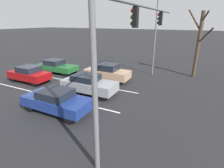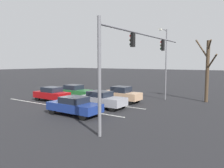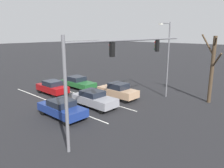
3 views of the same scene
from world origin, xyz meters
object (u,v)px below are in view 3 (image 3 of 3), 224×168
at_px(car_gray_midlane_front, 94,99).
at_px(car_maroon_midlane_second, 52,87).
at_px(street_lamp_left_shoulder, 167,55).
at_px(car_darkgreen_leftlane_second, 78,82).
at_px(traffic_signal_gantry, 114,60).
at_px(bare_tree_near, 212,67).
at_px(car_tan_leftlane_front, 118,91).
at_px(car_navy_rightlane_front, 62,108).

height_order(car_gray_midlane_front, car_maroon_midlane_second, car_maroon_midlane_second).
bearing_deg(street_lamp_left_shoulder, car_darkgreen_leftlane_second, -69.27).
bearing_deg(traffic_signal_gantry, bare_tree_near, 166.19).
xyz_separation_m(car_tan_leftlane_front, bare_tree_near, (-5.11, 7.49, 2.71)).
height_order(car_tan_leftlane_front, bare_tree_near, bare_tree_near).
distance_m(car_navy_rightlane_front, bare_tree_near, 14.49).
relative_size(car_darkgreen_leftlane_second, bare_tree_near, 0.71).
bearing_deg(car_navy_rightlane_front, traffic_signal_gantry, 103.15).
relative_size(car_gray_midlane_front, car_tan_leftlane_front, 1.02).
distance_m(car_darkgreen_leftlane_second, street_lamp_left_shoulder, 11.29).
bearing_deg(car_navy_rightlane_front, bare_tree_near, 148.50).
xyz_separation_m(car_tan_leftlane_front, traffic_signal_gantry, (5.91, 4.79, 4.16)).
bearing_deg(car_maroon_midlane_second, car_darkgreen_leftlane_second, -179.80).
bearing_deg(car_tan_leftlane_front, car_darkgreen_leftlane_second, -89.31).
distance_m(car_tan_leftlane_front, traffic_signal_gantry, 8.67).
bearing_deg(bare_tree_near, car_darkgreen_leftlane_second, -69.66).
xyz_separation_m(car_gray_midlane_front, street_lamp_left_shoulder, (-7.20, 3.28, 3.74)).
relative_size(car_navy_rightlane_front, car_gray_midlane_front, 1.01).
xyz_separation_m(car_navy_rightlane_front, traffic_signal_gantry, (-1.10, 4.72, 4.22)).
xyz_separation_m(car_navy_rightlane_front, car_tan_leftlane_front, (-7.01, -0.07, 0.06)).
relative_size(car_tan_leftlane_front, car_maroon_midlane_second, 1.07).
distance_m(car_tan_leftlane_front, bare_tree_near, 9.47).
distance_m(car_tan_leftlane_front, car_maroon_midlane_second, 7.49).
relative_size(car_darkgreen_leftlane_second, street_lamp_left_shoulder, 0.60).
bearing_deg(car_gray_midlane_front, car_maroon_midlane_second, -88.17).
bearing_deg(car_tan_leftlane_front, car_maroon_midlane_second, -60.10).
relative_size(car_gray_midlane_front, traffic_signal_gantry, 0.35).
xyz_separation_m(car_gray_midlane_front, car_tan_leftlane_front, (-3.52, -0.16, 0.04)).
bearing_deg(traffic_signal_gantry, car_tan_leftlane_front, -140.98).
bearing_deg(car_darkgreen_leftlane_second, traffic_signal_gantry, 62.69).
bearing_deg(car_navy_rightlane_front, car_tan_leftlane_front, -179.46).
xyz_separation_m(car_tan_leftlane_front, car_darkgreen_leftlane_second, (0.08, -6.50, -0.09)).
bearing_deg(traffic_signal_gantry, car_gray_midlane_front, -117.32).
distance_m(car_maroon_midlane_second, bare_tree_near, 16.77).
bearing_deg(car_navy_rightlane_front, car_darkgreen_leftlane_second, -136.55).
xyz_separation_m(car_gray_midlane_front, traffic_signal_gantry, (2.39, 4.62, 4.20)).
bearing_deg(bare_tree_near, car_maroon_midlane_second, -57.70).
bearing_deg(car_gray_midlane_front, car_navy_rightlane_front, -1.58).
relative_size(traffic_signal_gantry, street_lamp_left_shoulder, 1.63).
distance_m(car_navy_rightlane_front, car_gray_midlane_front, 3.49).
distance_m(car_maroon_midlane_second, street_lamp_left_shoulder, 12.95).
bearing_deg(bare_tree_near, street_lamp_left_shoulder, -70.63).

